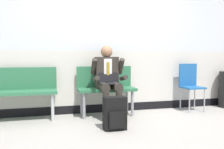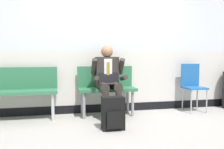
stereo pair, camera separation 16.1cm
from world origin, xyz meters
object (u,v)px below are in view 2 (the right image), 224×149
object	(u,v)px
bench_with_person	(106,86)
backpack	(113,114)
person_seated	(109,79)
folding_chair	(192,83)
bench_empty	(14,88)

from	to	relation	value
bench_with_person	backpack	world-z (taller)	bench_with_person
backpack	bench_with_person	bearing A→B (deg)	84.68
person_seated	folding_chair	bearing A→B (deg)	5.52
bench_with_person	bench_empty	xyz separation A→B (m)	(-1.56, 0.00, 0.01)
folding_chair	bench_empty	bearing A→B (deg)	179.44
folding_chair	bench_with_person	bearing A→B (deg)	178.99
bench_with_person	backpack	distance (m)	0.96
backpack	bench_empty	bearing A→B (deg)	148.07
bench_with_person	person_seated	size ratio (longest dim) A/B	0.81
bench_empty	folding_chair	xyz separation A→B (m)	(3.25, -0.03, 0.01)
bench_empty	person_seated	size ratio (longest dim) A/B	1.12
person_seated	backpack	world-z (taller)	person_seated
bench_empty	folding_chair	bearing A→B (deg)	-0.56
bench_empty	backpack	xyz separation A→B (m)	(1.47, -0.92, -0.30)
person_seated	folding_chair	xyz separation A→B (m)	(1.70, 0.16, -0.12)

